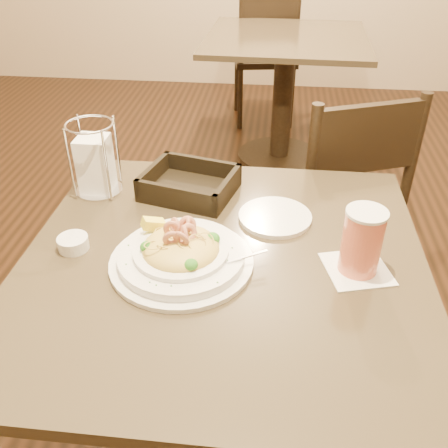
# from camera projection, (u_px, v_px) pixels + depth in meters

# --- Properties ---
(main_table) EXTENTS (0.90, 0.90, 0.76)m
(main_table) POSITION_uv_depth(u_px,v_px,m) (223.00, 335.00, 1.24)
(main_table) COLOR black
(main_table) RESTS_ON ground
(background_table) EXTENTS (0.93, 0.93, 0.76)m
(background_table) POSITION_uv_depth(u_px,v_px,m) (284.00, 78.00, 2.93)
(background_table) COLOR black
(background_table) RESTS_ON ground
(dining_chair_near) EXTENTS (0.55, 0.55, 0.93)m
(dining_chair_near) POSITION_uv_depth(u_px,v_px,m) (336.00, 201.00, 1.81)
(dining_chair_near) COLOR black
(dining_chair_near) RESTS_ON ground
(dining_chair_far) EXTENTS (0.48, 0.48, 0.93)m
(dining_chair_far) POSITION_uv_depth(u_px,v_px,m) (265.00, 53.00, 3.45)
(dining_chair_far) COLOR black
(dining_chair_far) RESTS_ON ground
(pasta_bowl) EXTENTS (0.34, 0.32, 0.10)m
(pasta_bowl) POSITION_uv_depth(u_px,v_px,m) (181.00, 253.00, 1.08)
(pasta_bowl) COLOR white
(pasta_bowl) RESTS_ON main_table
(drink_glass) EXTENTS (0.16, 0.16, 0.15)m
(drink_glass) POSITION_uv_depth(u_px,v_px,m) (362.00, 242.00, 1.04)
(drink_glass) COLOR white
(drink_glass) RESTS_ON main_table
(bread_basket) EXTENTS (0.27, 0.24, 0.06)m
(bread_basket) POSITION_uv_depth(u_px,v_px,m) (190.00, 186.00, 1.34)
(bread_basket) COLOR black
(bread_basket) RESTS_ON main_table
(napkin_caddy) EXTENTS (0.12, 0.12, 0.20)m
(napkin_caddy) POSITION_uv_depth(u_px,v_px,m) (95.00, 163.00, 1.31)
(napkin_caddy) COLOR silver
(napkin_caddy) RESTS_ON main_table
(side_plate) EXTENTS (0.22, 0.22, 0.01)m
(side_plate) POSITION_uv_depth(u_px,v_px,m) (275.00, 217.00, 1.24)
(side_plate) COLOR white
(side_plate) RESTS_ON main_table
(butter_ramekin) EXTENTS (0.07, 0.07, 0.03)m
(butter_ramekin) POSITION_uv_depth(u_px,v_px,m) (73.00, 243.00, 1.13)
(butter_ramekin) COLOR white
(butter_ramekin) RESTS_ON main_table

